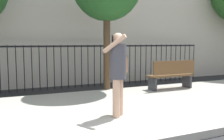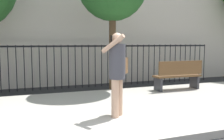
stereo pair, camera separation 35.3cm
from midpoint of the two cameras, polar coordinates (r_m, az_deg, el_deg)
sidewalk at (r=6.14m, az=0.03°, el=-9.04°), size 28.00×4.40×0.15m
iron_fence at (r=9.51m, az=-7.86°, el=2.07°), size 12.03×0.04×1.60m
pedestrian_on_phone at (r=5.28m, az=3.18°, el=0.40°), size 0.69×0.69×1.73m
street_bench at (r=8.61m, az=15.67°, el=-0.99°), size 1.60×0.45×0.95m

